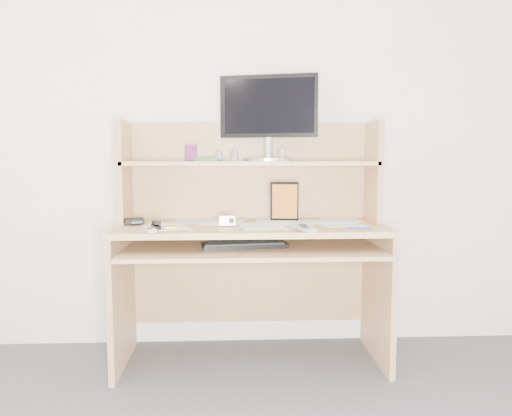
{
  "coord_description": "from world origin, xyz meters",
  "views": [
    {
      "loc": [
        -0.1,
        -1.12,
        1.11
      ],
      "look_at": [
        0.02,
        1.43,
        0.84
      ],
      "focal_mm": 35.0,
      "sensor_mm": 36.0,
      "label": 1
    }
  ],
  "objects_px": {
    "monitor": "(269,115)",
    "desk": "(251,233)",
    "game_case": "(284,201)",
    "tv_remote": "(304,228)",
    "keyboard": "(245,244)"
  },
  "relations": [
    {
      "from": "keyboard",
      "to": "monitor",
      "type": "relative_size",
      "value": 0.82
    },
    {
      "from": "desk",
      "to": "monitor",
      "type": "height_order",
      "value": "monitor"
    },
    {
      "from": "desk",
      "to": "game_case",
      "type": "bearing_deg",
      "value": 3.83
    },
    {
      "from": "desk",
      "to": "keyboard",
      "type": "relative_size",
      "value": 3.16
    },
    {
      "from": "tv_remote",
      "to": "game_case",
      "type": "height_order",
      "value": "game_case"
    },
    {
      "from": "monitor",
      "to": "desk",
      "type": "bearing_deg",
      "value": -115.09
    },
    {
      "from": "keyboard",
      "to": "game_case",
      "type": "bearing_deg",
      "value": 35.26
    },
    {
      "from": "tv_remote",
      "to": "monitor",
      "type": "height_order",
      "value": "monitor"
    },
    {
      "from": "desk",
      "to": "monitor",
      "type": "relative_size",
      "value": 2.59
    },
    {
      "from": "desk",
      "to": "game_case",
      "type": "xyz_separation_m",
      "value": [
        0.18,
        0.01,
        0.17
      ]
    },
    {
      "from": "desk",
      "to": "game_case",
      "type": "relative_size",
      "value": 6.51
    },
    {
      "from": "tv_remote",
      "to": "monitor",
      "type": "distance_m",
      "value": 0.74
    },
    {
      "from": "keyboard",
      "to": "desk",
      "type": "bearing_deg",
      "value": 70.94
    },
    {
      "from": "desk",
      "to": "game_case",
      "type": "distance_m",
      "value": 0.25
    },
    {
      "from": "tv_remote",
      "to": "game_case",
      "type": "xyz_separation_m",
      "value": [
        -0.06,
        0.35,
        0.1
      ]
    }
  ]
}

